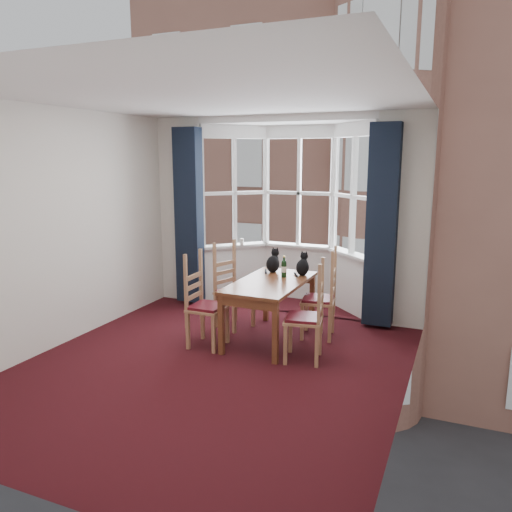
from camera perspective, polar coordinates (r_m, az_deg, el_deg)
The scene contains 21 objects.
floor at distance 5.48m, azimuth -5.36°, elevation -12.77°, with size 4.50×4.50×0.00m, color black.
ceiling at distance 5.04m, azimuth -5.97°, elevation 17.72°, with size 4.50×4.50×0.00m, color white.
wall_left at distance 6.27m, azimuth -21.96°, elevation 2.86°, with size 4.50×4.50×0.00m, color silver.
wall_right at distance 4.49m, azimuth 17.40°, elevation 0.11°, with size 4.50×4.50×0.00m, color silver.
wall_near at distance 3.32m, azimuth -24.47°, elevation -4.24°, with size 4.00×4.00×0.00m, color silver.
wall_back_pier_left at distance 7.83m, azimuth -8.46°, elevation 5.08°, with size 0.70×0.12×2.80m, color silver.
wall_back_pier_right at distance 6.74m, azimuth 16.36°, elevation 3.76°, with size 0.70×0.12×2.80m, color silver.
bay_window at distance 7.59m, azimuth 4.32°, elevation 4.98°, with size 2.76×0.94×2.80m.
curtain_left at distance 7.56m, azimuth -7.66°, elevation 4.51°, with size 0.38×0.22×2.60m, color black.
curtain_right at distance 6.60m, azimuth 14.17°, elevation 3.28°, with size 0.38×0.22×2.60m, color black.
dining_table at distance 6.09m, azimuth 1.64°, elevation -3.71°, with size 0.78×1.44×0.75m.
chair_left_near at distance 6.00m, azimuth -6.33°, elevation -5.83°, with size 0.40×0.42×0.92m.
chair_left_far at distance 6.65m, azimuth -3.04°, elevation -4.04°, with size 0.52×0.53×0.92m.
chair_right_near at distance 5.55m, azimuth 6.40°, elevation -7.26°, with size 0.47×0.48×0.92m.
chair_right_far at distance 6.28m, azimuth 7.95°, elevation -5.09°, with size 0.46×0.48×0.92m.
cat_left at distance 6.52m, azimuth 1.97°, elevation -0.76°, with size 0.17×0.25×0.33m.
cat_right at distance 6.38m, azimuth 5.36°, elevation -1.14°, with size 0.17×0.24×0.31m.
wine_bottle at distance 6.25m, azimuth 3.21°, elevation -1.36°, with size 0.07×0.07×0.27m.
candle_tall at distance 7.80m, azimuth -1.64°, elevation 1.63°, with size 0.06×0.06×0.10m, color white.
street at distance 37.64m, azimuth 18.63°, elevation -1.92°, with size 80.00×80.00×0.00m, color #333335.
tenement_building at distance 18.57m, azimuth 15.62°, elevation 8.95°, with size 18.40×7.80×15.20m.
Camera 1 is at (2.39, -4.40, 2.23)m, focal length 35.00 mm.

